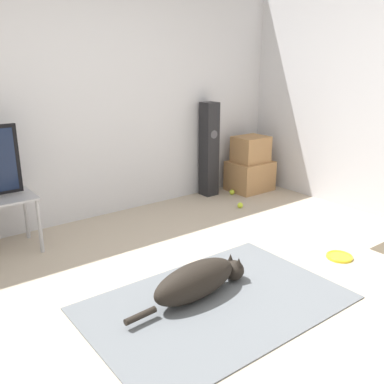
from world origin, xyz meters
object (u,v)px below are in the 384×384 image
(tennis_ball_near_speaker, at_px, (232,192))
(frisbee, at_px, (339,257))
(tennis_ball_by_boxes, at_px, (240,205))
(cardboard_box_upper, at_px, (251,149))
(dog, at_px, (198,280))
(cardboard_box_lower, at_px, (250,176))
(floor_speaker, at_px, (209,150))

(tennis_ball_near_speaker, bearing_deg, frisbee, -103.73)
(frisbee, bearing_deg, tennis_ball_by_boxes, 82.20)
(cardboard_box_upper, relative_size, tennis_ball_by_boxes, 6.31)
(cardboard_box_upper, bearing_deg, dog, -142.14)
(cardboard_box_upper, height_order, tennis_ball_near_speaker, cardboard_box_upper)
(cardboard_box_lower, relative_size, floor_speaker, 0.46)
(cardboard_box_upper, bearing_deg, cardboard_box_lower, 6.99)
(frisbee, xyz_separation_m, cardboard_box_upper, (0.78, 1.91, 0.53))
(dog, relative_size, tennis_ball_by_boxes, 16.21)
(floor_speaker, height_order, tennis_ball_near_speaker, floor_speaker)
(dog, xyz_separation_m, frisbee, (1.38, -0.23, -0.13))
(dog, height_order, cardboard_box_upper, cardboard_box_upper)
(cardboard_box_upper, distance_m, tennis_ball_near_speaker, 0.60)
(cardboard_box_lower, bearing_deg, tennis_ball_near_speaker, -176.95)
(tennis_ball_by_boxes, bearing_deg, floor_speaker, 86.76)
(frisbee, relative_size, cardboard_box_upper, 0.54)
(dog, relative_size, tennis_ball_near_speaker, 16.21)
(floor_speaker, relative_size, tennis_ball_near_speaker, 17.50)
(dog, relative_size, frisbee, 4.75)
(cardboard_box_lower, bearing_deg, cardboard_box_upper, -173.01)
(dog, height_order, frisbee, dog)
(tennis_ball_near_speaker, bearing_deg, dog, -137.92)
(cardboard_box_lower, height_order, tennis_ball_by_boxes, cardboard_box_lower)
(tennis_ball_by_boxes, relative_size, tennis_ball_near_speaker, 1.00)
(cardboard_box_upper, xyz_separation_m, tennis_ball_by_boxes, (-0.58, -0.45, -0.51))
(cardboard_box_lower, bearing_deg, dog, -142.17)
(dog, distance_m, tennis_ball_by_boxes, 2.01)
(tennis_ball_by_boxes, bearing_deg, frisbee, -97.80)
(floor_speaker, distance_m, tennis_ball_near_speaker, 0.62)
(frisbee, relative_size, tennis_ball_near_speaker, 3.41)
(frisbee, bearing_deg, cardboard_box_lower, 67.67)
(cardboard_box_lower, distance_m, tennis_ball_near_speaker, 0.36)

